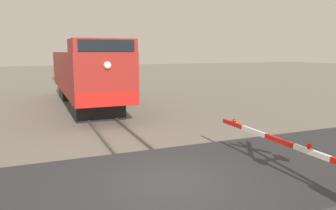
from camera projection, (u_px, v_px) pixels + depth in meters
name	position (u px, v px, depth m)	size (l,w,h in m)	color
ground_plane	(167.00, 186.00, 8.98)	(160.00, 160.00, 0.00)	slate
rail_track_left	(142.00, 188.00, 8.69)	(0.08, 80.00, 0.15)	#59544C
rail_track_right	(191.00, 180.00, 9.23)	(0.08, 80.00, 0.15)	#59544C
road_surface	(167.00, 183.00, 8.96)	(36.00, 5.72, 0.16)	#2D2D30
locomotive	(85.00, 74.00, 21.74)	(3.07, 14.82, 4.26)	black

